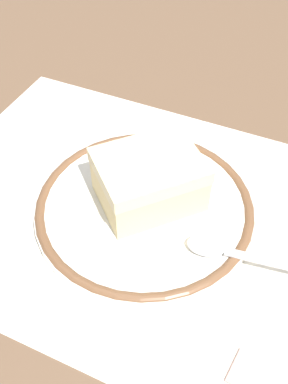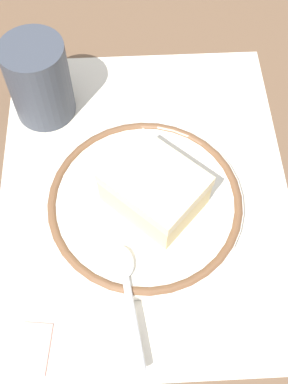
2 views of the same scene
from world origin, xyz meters
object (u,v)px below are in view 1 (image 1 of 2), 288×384
plate (144,209)px  spoon (232,252)px  sugar_packet (263,380)px  cake_slice (149,180)px

plate → spoon: bearing=-12.8°
sugar_packet → spoon: bearing=120.6°
sugar_packet → plate: bearing=142.9°
spoon → sugar_packet: bearing=-59.4°
plate → cake_slice: (0.00, 0.01, 0.03)m
cake_slice → spoon: bearing=-18.9°
plate → sugar_packet: bearing=-37.1°
spoon → sugar_packet: (0.06, -0.09, -0.01)m
plate → sugar_packet: size_ratio=4.41×
cake_slice → sugar_packet: size_ratio=2.48×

